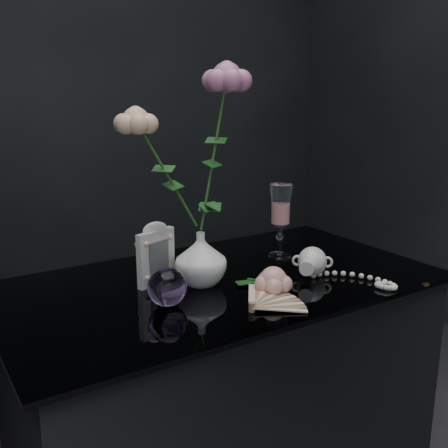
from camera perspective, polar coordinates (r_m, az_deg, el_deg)
table at (r=1.46m, az=-0.27°, el=-20.22°), size 1.05×0.58×0.76m
vase at (r=1.23m, az=-2.53°, el=-3.79°), size 0.14×0.14×0.13m
wine_glass at (r=1.43m, az=6.14°, el=0.32°), size 0.07×0.07×0.20m
picture_frame at (r=1.24m, az=-7.42°, el=-3.16°), size 0.14×0.12×0.15m
paperweight at (r=1.12m, az=-6.20°, el=-6.82°), size 0.10×0.10×0.09m
paper_fan at (r=1.10m, az=3.05°, el=-8.92°), size 0.26×0.22×0.02m
loose_rose at (r=1.19m, az=5.38°, el=-6.13°), size 0.20×0.23×0.06m
pearl_jar at (r=1.32m, az=9.59°, el=-3.90°), size 0.36×0.36×0.07m
roses at (r=1.18m, az=-3.25°, el=8.32°), size 0.31×0.12×0.44m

